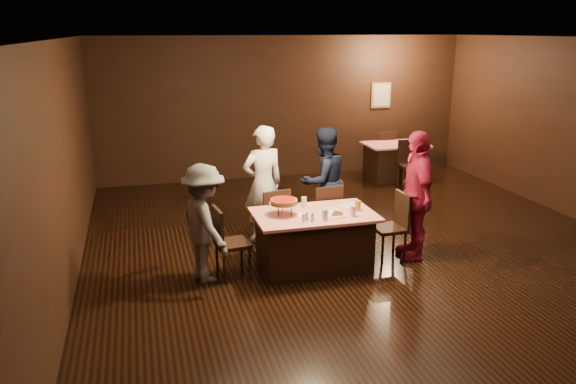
# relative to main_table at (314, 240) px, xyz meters

# --- Properties ---
(room) EXTENTS (10.00, 10.04, 3.02)m
(room) POSITION_rel_main_table_xyz_m (0.93, -0.06, 1.75)
(room) COLOR black
(room) RESTS_ON ground
(main_table) EXTENTS (1.60, 1.00, 0.77)m
(main_table) POSITION_rel_main_table_xyz_m (0.00, 0.00, 0.00)
(main_table) COLOR #BC0C0D
(main_table) RESTS_ON ground
(back_table) EXTENTS (1.30, 0.90, 0.77)m
(back_table) POSITION_rel_main_table_xyz_m (3.13, 4.04, 0.00)
(back_table) COLOR red
(back_table) RESTS_ON ground
(chair_far_left) EXTENTS (0.49, 0.49, 0.95)m
(chair_far_left) POSITION_rel_main_table_xyz_m (-0.40, 0.75, 0.09)
(chair_far_left) COLOR black
(chair_far_left) RESTS_ON ground
(chair_far_right) EXTENTS (0.44, 0.44, 0.95)m
(chair_far_right) POSITION_rel_main_table_xyz_m (0.40, 0.75, 0.09)
(chair_far_right) COLOR black
(chair_far_right) RESTS_ON ground
(chair_end_left) EXTENTS (0.47, 0.47, 0.95)m
(chair_end_left) POSITION_rel_main_table_xyz_m (-1.10, 0.00, 0.09)
(chair_end_left) COLOR black
(chair_end_left) RESTS_ON ground
(chair_end_right) EXTENTS (0.43, 0.43, 0.95)m
(chair_end_right) POSITION_rel_main_table_xyz_m (1.10, 0.00, 0.09)
(chair_end_right) COLOR black
(chair_end_right) RESTS_ON ground
(chair_back_near) EXTENTS (0.47, 0.47, 0.95)m
(chair_back_near) POSITION_rel_main_table_xyz_m (3.13, 3.34, 0.09)
(chair_back_near) COLOR black
(chair_back_near) RESTS_ON ground
(chair_back_far) EXTENTS (0.43, 0.43, 0.95)m
(chair_back_far) POSITION_rel_main_table_xyz_m (3.13, 4.64, 0.09)
(chair_back_far) COLOR black
(chair_back_far) RESTS_ON ground
(diner_white_jacket) EXTENTS (0.72, 0.55, 1.77)m
(diner_white_jacket) POSITION_rel_main_table_xyz_m (-0.42, 1.22, 0.50)
(diner_white_jacket) COLOR white
(diner_white_jacket) RESTS_ON ground
(diner_navy_hoodie) EXTENTS (0.99, 0.88, 1.69)m
(diner_navy_hoodie) POSITION_rel_main_table_xyz_m (0.55, 1.25, 0.46)
(diner_navy_hoodie) COLOR black
(diner_navy_hoodie) RESTS_ON ground
(diner_grey_knit) EXTENTS (0.85, 1.12, 1.53)m
(diner_grey_knit) POSITION_rel_main_table_xyz_m (-1.45, -0.00, 0.38)
(diner_grey_knit) COLOR slate
(diner_grey_knit) RESTS_ON ground
(diner_red_shirt) EXTENTS (0.64, 1.13, 1.81)m
(diner_red_shirt) POSITION_rel_main_table_xyz_m (1.48, -0.00, 0.52)
(diner_red_shirt) COLOR #A01738
(diner_red_shirt) RESTS_ON ground
(pizza_stand) EXTENTS (0.38, 0.38, 0.22)m
(pizza_stand) POSITION_rel_main_table_xyz_m (-0.40, 0.05, 0.57)
(pizza_stand) COLOR black
(pizza_stand) RESTS_ON main_table
(plate_with_slice) EXTENTS (0.25, 0.25, 0.06)m
(plate_with_slice) POSITION_rel_main_table_xyz_m (0.25, -0.18, 0.41)
(plate_with_slice) COLOR white
(plate_with_slice) RESTS_ON main_table
(plate_empty) EXTENTS (0.25, 0.25, 0.01)m
(plate_empty) POSITION_rel_main_table_xyz_m (0.55, 0.15, 0.39)
(plate_empty) COLOR white
(plate_empty) RESTS_ON main_table
(glass_front_left) EXTENTS (0.08, 0.08, 0.14)m
(glass_front_left) POSITION_rel_main_table_xyz_m (0.05, -0.30, 0.46)
(glass_front_left) COLOR silver
(glass_front_left) RESTS_ON main_table
(glass_front_right) EXTENTS (0.08, 0.08, 0.14)m
(glass_front_right) POSITION_rel_main_table_xyz_m (0.45, -0.25, 0.46)
(glass_front_right) COLOR silver
(glass_front_right) RESTS_ON main_table
(glass_amber) EXTENTS (0.08, 0.08, 0.14)m
(glass_amber) POSITION_rel_main_table_xyz_m (0.60, -0.05, 0.46)
(glass_amber) COLOR #BF7F26
(glass_amber) RESTS_ON main_table
(glass_back) EXTENTS (0.08, 0.08, 0.14)m
(glass_back) POSITION_rel_main_table_xyz_m (-0.05, 0.30, 0.46)
(glass_back) COLOR silver
(glass_back) RESTS_ON main_table
(condiments) EXTENTS (0.17, 0.10, 0.09)m
(condiments) POSITION_rel_main_table_xyz_m (-0.18, -0.28, 0.43)
(condiments) COLOR silver
(condiments) RESTS_ON main_table
(napkin_center) EXTENTS (0.19, 0.19, 0.01)m
(napkin_center) POSITION_rel_main_table_xyz_m (0.30, 0.00, 0.39)
(napkin_center) COLOR white
(napkin_center) RESTS_ON main_table
(napkin_left) EXTENTS (0.21, 0.21, 0.01)m
(napkin_left) POSITION_rel_main_table_xyz_m (-0.15, -0.05, 0.39)
(napkin_left) COLOR white
(napkin_left) RESTS_ON main_table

